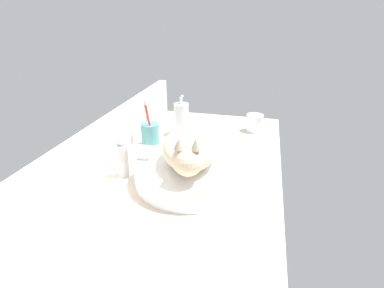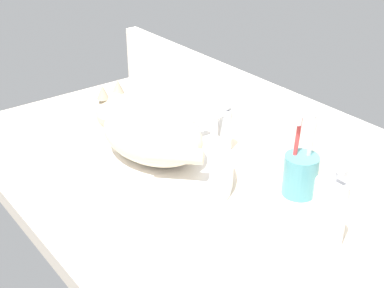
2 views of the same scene
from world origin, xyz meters
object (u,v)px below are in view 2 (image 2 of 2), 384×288
object	(u,v)px
cat	(147,131)
soap_dispenser	(329,213)
toothbrush_cup	(300,174)
faucet	(221,125)
sink_basin	(153,169)

from	to	relation	value
cat	soap_dispenser	world-z (taller)	cat
soap_dispenser	toothbrush_cup	bearing A→B (deg)	148.92
cat	soap_dispenser	size ratio (longest dim) A/B	1.90
faucet	soap_dispenser	size ratio (longest dim) A/B	0.80
faucet	cat	bearing A→B (deg)	-89.13
soap_dispenser	cat	bearing A→B (deg)	-160.55
toothbrush_cup	soap_dispenser	bearing A→B (deg)	-31.08
sink_basin	toothbrush_cup	bearing A→B (deg)	44.19
sink_basin	toothbrush_cup	distance (cm)	32.01
sink_basin	soap_dispenser	xyz separation A→B (cm)	(37.61, 13.43, 3.64)
sink_basin	faucet	world-z (taller)	faucet
cat	toothbrush_cup	distance (cm)	33.97
cat	faucet	bearing A→B (deg)	90.87
sink_basin	cat	xyz separation A→B (cm)	(-1.33, -0.32, 9.04)
cat	faucet	xyz separation A→B (cm)	(-0.32, 21.40, -5.02)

